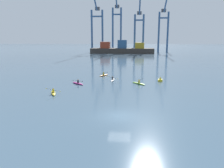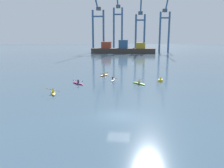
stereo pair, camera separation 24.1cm
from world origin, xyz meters
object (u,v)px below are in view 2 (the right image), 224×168
(gantry_crane_east, at_px, (165,25))
(kayak_orange, at_px, (104,75))
(gantry_crane_west, at_px, (98,23))
(gantry_crane_east_mid, at_px, (140,26))
(kayak_magenta, at_px, (78,83))
(kayak_yellow, at_px, (53,93))
(container_barge, at_px, (123,49))
(gantry_crane_west_mid, at_px, (118,23))
(kayak_lime, at_px, (139,83))
(kayak_white, at_px, (113,80))
(channel_buoy, at_px, (160,80))

(gantry_crane_east, height_order, kayak_orange, gantry_crane_east)
(gantry_crane_west, xyz_separation_m, gantry_crane_east_mid, (26.92, 4.43, -1.53))
(gantry_crane_west, xyz_separation_m, gantry_crane_east, (42.87, 7.43, -0.61))
(gantry_crane_west, relative_size, gantry_crane_east_mid, 1.03)
(kayak_magenta, bearing_deg, kayak_yellow, -103.59)
(gantry_crane_west, bearing_deg, container_barge, -21.82)
(gantry_crane_east, bearing_deg, gantry_crane_west_mid, 177.34)
(gantry_crane_west_mid, bearing_deg, kayak_lime, -83.80)
(gantry_crane_west, bearing_deg, kayak_orange, -80.10)
(gantry_crane_west_mid, height_order, gantry_crane_east_mid, gantry_crane_west_mid)
(kayak_lime, bearing_deg, gantry_crane_west_mid, 96.20)
(container_barge, distance_m, kayak_yellow, 106.15)
(gantry_crane_east_mid, xyz_separation_m, kayak_lime, (-2.59, -108.10, -16.64))
(gantry_crane_east_mid, relative_size, gantry_crane_east, 1.00)
(gantry_crane_west, height_order, kayak_lime, gantry_crane_west)
(gantry_crane_west_mid, relative_size, kayak_white, 11.00)
(gantry_crane_east_mid, distance_m, kayak_yellow, 119.28)
(gantry_crane_east_mid, relative_size, channel_buoy, 35.91)
(kayak_magenta, bearing_deg, gantry_crane_west_mid, 90.38)
(kayak_lime, bearing_deg, channel_buoy, 35.85)
(gantry_crane_west_mid, xyz_separation_m, kayak_magenta, (0.75, -113.52, -18.80))
(gantry_crane_west_mid, distance_m, channel_buoy, 112.18)
(gantry_crane_west, height_order, channel_buoy, gantry_crane_west)
(gantry_crane_west, xyz_separation_m, kayak_white, (19.11, -100.50, -18.17))
(kayak_orange, bearing_deg, channel_buoy, -26.23)
(gantry_crane_west, bearing_deg, channel_buoy, -74.07)
(kayak_magenta, distance_m, kayak_white, 7.52)
(gantry_crane_west, xyz_separation_m, kayak_lime, (24.33, -103.67, -18.17))
(kayak_orange, bearing_deg, gantry_crane_east, 75.49)
(kayak_yellow, bearing_deg, gantry_crane_east, 75.10)
(gantry_crane_east, distance_m, channel_buoy, 110.25)
(gantry_crane_east, xyz_separation_m, kayak_orange, (-26.38, -101.94, -17.56))
(gantry_crane_east, height_order, kayak_magenta, gantry_crane_east)
(gantry_crane_west, height_order, kayak_orange, gantry_crane_west)
(container_barge, relative_size, kayak_lime, 12.98)
(gantry_crane_west_mid, distance_m, kayak_orange, 105.16)
(gantry_crane_east_mid, bearing_deg, kayak_white, -94.26)
(kayak_lime, height_order, kayak_orange, kayak_lime)
(kayak_orange, height_order, kayak_white, same)
(gantry_crane_east_mid, bearing_deg, kayak_magenta, -97.35)
(container_barge, xyz_separation_m, gantry_crane_east_mid, (10.39, 11.05, 14.29))
(gantry_crane_east_mid, height_order, kayak_orange, gantry_crane_east_mid)
(gantry_crane_west, bearing_deg, kayak_yellow, -84.45)
(container_barge, distance_m, gantry_crane_east_mid, 20.84)
(gantry_crane_west_mid, relative_size, gantry_crane_east_mid, 1.05)
(gantry_crane_west_mid, bearing_deg, gantry_crane_west, -143.80)
(container_barge, height_order, channel_buoy, container_barge)
(gantry_crane_west_mid, relative_size, kayak_yellow, 11.17)
(gantry_crane_west, xyz_separation_m, channel_buoy, (28.69, -100.52, -17.98))
(kayak_magenta, distance_m, kayak_yellow, 8.16)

